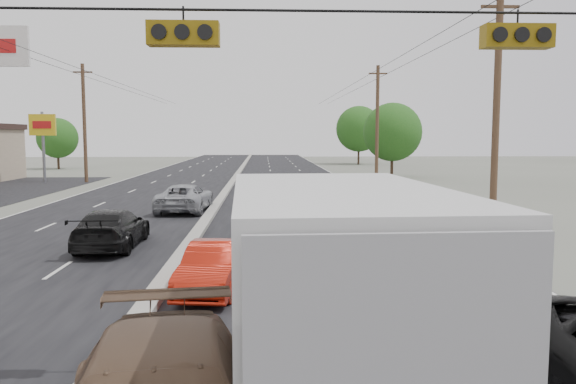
# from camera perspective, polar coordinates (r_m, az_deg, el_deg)

# --- Properties ---
(road_surface) EXTENTS (20.00, 160.00, 0.02)m
(road_surface) POSITION_cam_1_polar(r_m,az_deg,el_deg) (38.79, -6.41, -0.18)
(road_surface) COLOR black
(road_surface) RESTS_ON ground
(center_median) EXTENTS (0.50, 160.00, 0.20)m
(center_median) POSITION_cam_1_polar(r_m,az_deg,el_deg) (38.78, -6.41, -0.04)
(center_median) COLOR gray
(center_median) RESTS_ON ground
(utility_pole_left_c) EXTENTS (1.60, 0.30, 10.00)m
(utility_pole_left_c) POSITION_cam_1_polar(r_m,az_deg,el_deg) (50.82, -19.98, 6.66)
(utility_pole_left_c) COLOR #422D1E
(utility_pole_left_c) RESTS_ON ground
(utility_pole_right_b) EXTENTS (1.60, 0.30, 10.00)m
(utility_pole_right_b) POSITION_cam_1_polar(r_m,az_deg,el_deg) (25.49, 20.41, 7.94)
(utility_pole_right_b) COLOR #422D1E
(utility_pole_right_b) RESTS_ON ground
(utility_pole_right_c) EXTENTS (1.60, 0.30, 10.00)m
(utility_pole_right_c) POSITION_cam_1_polar(r_m,az_deg,el_deg) (49.49, 9.05, 6.97)
(utility_pole_right_c) COLOR #422D1E
(utility_pole_right_c) RESTS_ON ground
(traffic_signals) EXTENTS (25.00, 0.30, 0.54)m
(traffic_signals) POSITION_cam_1_polar(r_m,az_deg,el_deg) (8.72, -11.24, 15.75)
(traffic_signals) COLOR black
(traffic_signals) RESTS_ON ground
(pole_sign_far) EXTENTS (2.20, 0.25, 6.00)m
(pole_sign_far) POSITION_cam_1_polar(r_m,az_deg,el_deg) (51.97, -23.66, 5.73)
(pole_sign_far) COLOR slate
(pole_sign_far) RESTS_ON ground
(tree_left_far) EXTENTS (4.80, 4.80, 6.12)m
(tree_left_far) POSITION_cam_1_polar(r_m,az_deg,el_deg) (72.80, -22.37, 5.09)
(tree_left_far) COLOR #382619
(tree_left_far) RESTS_ON ground
(tree_right_mid) EXTENTS (5.60, 5.60, 7.14)m
(tree_right_mid) POSITION_cam_1_polar(r_m,az_deg,el_deg) (54.90, 10.56, 6.01)
(tree_right_mid) COLOR #382619
(tree_right_mid) RESTS_ON ground
(tree_right_far) EXTENTS (6.40, 6.40, 8.16)m
(tree_right_far) POSITION_cam_1_polar(r_m,az_deg,el_deg) (79.62, 7.21, 6.38)
(tree_right_far) COLOR #382619
(tree_right_far) RESTS_ON ground
(box_truck) EXTENTS (2.58, 6.73, 3.37)m
(box_truck) POSITION_cam_1_polar(r_m,az_deg,el_deg) (7.40, 4.20, -11.81)
(box_truck) COLOR black
(box_truck) RESTS_ON ground
(red_sedan) EXTENTS (1.79, 3.91, 1.24)m
(red_sedan) POSITION_cam_1_polar(r_m,az_deg,el_deg) (14.50, -7.50, -7.64)
(red_sedan) COLOR #B01A0A
(red_sedan) RESTS_ON ground
(queue_car_a) EXTENTS (2.12, 4.50, 1.49)m
(queue_car_a) POSITION_cam_1_polar(r_m,az_deg,el_deg) (20.91, -1.55, -3.13)
(queue_car_a) COLOR black
(queue_car_a) RESTS_ON ground
(queue_car_b) EXTENTS (1.89, 4.73, 1.53)m
(queue_car_b) POSITION_cam_1_polar(r_m,az_deg,el_deg) (15.71, 8.62, -6.08)
(queue_car_b) COLOR white
(queue_car_b) RESTS_ON ground
(queue_car_c) EXTENTS (2.68, 4.99, 1.33)m
(queue_car_c) POSITION_cam_1_polar(r_m,az_deg,el_deg) (24.45, -0.51, -2.03)
(queue_car_c) COLOR #989A9F
(queue_car_c) RESTS_ON ground
(oncoming_near) EXTENTS (2.00, 4.81, 1.39)m
(oncoming_near) POSITION_cam_1_polar(r_m,az_deg,el_deg) (20.76, -17.46, -3.59)
(oncoming_near) COLOR black
(oncoming_near) RESTS_ON ground
(oncoming_far) EXTENTS (2.69, 5.28, 1.43)m
(oncoming_far) POSITION_cam_1_polar(r_m,az_deg,el_deg) (29.87, -10.43, -0.62)
(oncoming_far) COLOR #97999E
(oncoming_far) RESTS_ON ground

